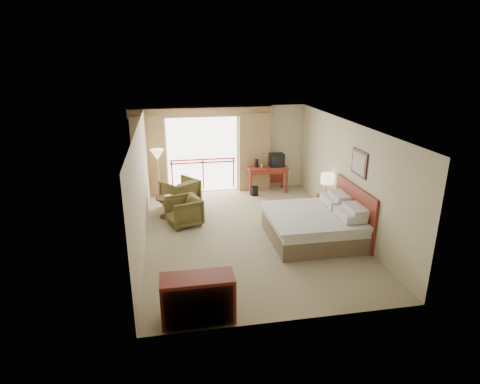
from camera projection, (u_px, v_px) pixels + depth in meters
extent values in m
plane|color=gray|center=(249.00, 233.00, 9.98)|extent=(7.00, 7.00, 0.00)
plane|color=white|center=(249.00, 125.00, 9.10)|extent=(7.00, 7.00, 0.00)
plane|color=beige|center=(227.00, 149.00, 12.79)|extent=(5.00, 0.00, 5.00)
plane|color=beige|center=(293.00, 248.00, 6.28)|extent=(5.00, 0.00, 5.00)
plane|color=beige|center=(141.00, 188.00, 9.12)|extent=(0.00, 7.00, 7.00)
plane|color=beige|center=(347.00, 176.00, 9.96)|extent=(0.00, 7.00, 7.00)
plane|color=white|center=(203.00, 155.00, 12.69)|extent=(2.40, 0.00, 2.40)
cube|color=red|center=(203.00, 163.00, 12.75)|extent=(2.09, 0.03, 0.04)
cube|color=red|center=(203.00, 159.00, 12.72)|extent=(2.09, 0.03, 0.04)
cube|color=red|center=(172.00, 176.00, 12.72)|extent=(0.04, 0.03, 1.00)
cube|color=red|center=(203.00, 175.00, 12.89)|extent=(0.04, 0.03, 1.00)
cube|color=red|center=(234.00, 173.00, 13.05)|extent=(0.04, 0.03, 1.00)
cube|color=olive|center=(149.00, 156.00, 12.28)|extent=(1.00, 0.26, 2.50)
cube|color=olive|center=(254.00, 152.00, 12.83)|extent=(1.00, 0.26, 2.50)
cube|color=olive|center=(201.00, 112.00, 12.15)|extent=(4.40, 0.22, 0.28)
cube|color=silver|center=(268.00, 117.00, 12.65)|extent=(0.50, 0.04, 0.50)
cube|color=brown|center=(313.00, 232.00, 9.60)|extent=(2.05, 2.00, 0.40)
cube|color=silver|center=(313.00, 220.00, 9.50)|extent=(2.01, 1.96, 0.22)
cube|color=silver|center=(312.00, 215.00, 9.45)|extent=(2.09, 2.06, 0.08)
cube|color=silver|center=(350.00, 214.00, 9.11)|extent=(0.50, 0.75, 0.18)
cube|color=silver|center=(335.00, 201.00, 9.94)|extent=(0.50, 0.75, 0.18)
cube|color=silver|center=(356.00, 209.00, 9.09)|extent=(0.40, 0.70, 0.14)
cube|color=silver|center=(340.00, 196.00, 9.93)|extent=(0.40, 0.70, 0.14)
cube|color=maroon|center=(354.00, 211.00, 9.62)|extent=(0.06, 2.10, 1.30)
cube|color=black|center=(359.00, 163.00, 9.23)|extent=(0.03, 0.72, 0.60)
cube|color=silver|center=(359.00, 163.00, 9.23)|extent=(0.01, 0.60, 0.48)
cube|color=maroon|center=(326.00, 205.00, 11.03)|extent=(0.40, 0.48, 0.56)
cylinder|color=tan|center=(326.00, 194.00, 10.97)|extent=(0.14, 0.14, 0.04)
cylinder|color=tan|center=(326.00, 188.00, 10.91)|extent=(0.03, 0.03, 0.36)
cylinder|color=#FFE5B2|center=(327.00, 179.00, 10.83)|extent=(0.34, 0.34, 0.28)
cube|color=black|center=(327.00, 196.00, 10.77)|extent=(0.20, 0.16, 0.09)
cube|color=maroon|center=(267.00, 167.00, 12.75)|extent=(1.27, 0.62, 0.05)
cube|color=maroon|center=(251.00, 183.00, 12.54)|extent=(0.06, 0.06, 0.79)
cube|color=maroon|center=(287.00, 181.00, 12.74)|extent=(0.06, 0.06, 0.79)
cube|color=maroon|center=(248.00, 178.00, 13.04)|extent=(0.06, 0.06, 0.79)
cube|color=maroon|center=(282.00, 176.00, 13.23)|extent=(0.06, 0.06, 0.79)
cube|color=maroon|center=(265.00, 175.00, 13.11)|extent=(1.17, 0.03, 0.58)
cube|color=maroon|center=(269.00, 172.00, 12.52)|extent=(1.17, 0.03, 0.13)
cube|color=black|center=(277.00, 160.00, 12.73)|extent=(0.46, 0.35, 0.41)
cube|color=black|center=(278.00, 161.00, 12.56)|extent=(0.41, 0.02, 0.33)
cylinder|color=black|center=(257.00, 163.00, 12.64)|extent=(0.13, 0.13, 0.25)
cylinder|color=white|center=(261.00, 166.00, 12.65)|extent=(0.09, 0.09, 0.10)
cylinder|color=black|center=(255.00, 191.00, 12.59)|extent=(0.29, 0.29, 0.28)
imported|color=#453A1A|center=(181.00, 206.00, 11.74)|extent=(1.25, 1.26, 0.83)
imported|color=#453A1A|center=(185.00, 225.00, 10.48)|extent=(1.03, 1.02, 0.75)
cylinder|color=black|center=(166.00, 198.00, 10.79)|extent=(0.53, 0.53, 0.04)
cylinder|color=black|center=(166.00, 207.00, 10.88)|extent=(0.06, 0.06, 0.53)
cylinder|color=black|center=(167.00, 216.00, 10.96)|extent=(0.38, 0.38, 0.03)
imported|color=white|center=(166.00, 197.00, 10.78)|extent=(0.26, 0.29, 0.02)
cylinder|color=tan|center=(160.00, 199.00, 12.26)|extent=(0.26, 0.26, 0.03)
cylinder|color=tan|center=(159.00, 178.00, 12.04)|extent=(0.03, 0.03, 1.37)
cone|color=#FFE5B2|center=(157.00, 155.00, 11.80)|extent=(0.40, 0.40, 0.32)
cube|color=maroon|center=(198.00, 298.00, 6.64)|extent=(1.22, 0.51, 0.81)
cube|color=black|center=(199.00, 307.00, 6.40)|extent=(1.11, 0.02, 0.71)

